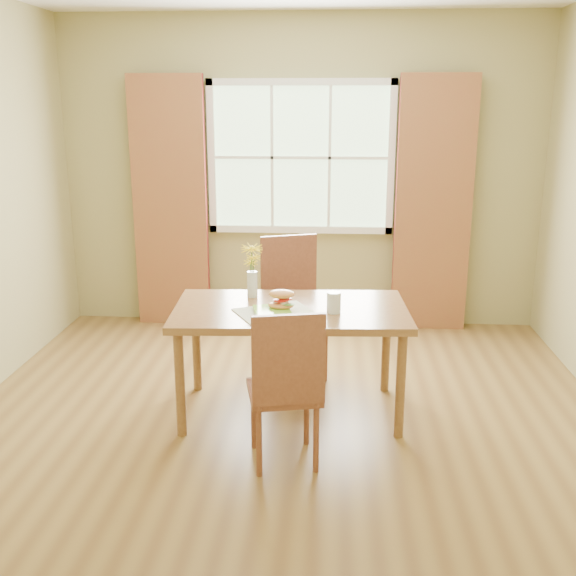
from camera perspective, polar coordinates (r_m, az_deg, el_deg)
The scene contains 12 objects.
room at distance 4.12m, azimuth -0.14°, elevation 6.81°, with size 4.24×3.84×2.74m.
window at distance 5.96m, azimuth 1.10°, elevation 10.98°, with size 1.62×0.06×1.32m.
curtain_left at distance 6.08m, azimuth -9.95°, elevation 7.05°, with size 0.65×0.08×2.20m, color maroon.
curtain_right at distance 5.97m, azimuth 12.20°, elevation 6.78°, with size 0.65×0.08×2.20m, color maroon.
dining_table at distance 4.28m, azimuth 0.22°, elevation -2.60°, with size 1.51×0.90×0.72m.
chair_near at distance 3.68m, azimuth -0.19°, elevation -7.99°, with size 0.46×0.46×0.93m.
chair_far at distance 4.98m, azimuth 0.38°, elevation -0.96°, with size 0.54×0.54×1.02m.
placemat at distance 4.16m, azimuth -1.14°, elevation -2.05°, with size 0.45×0.33×0.01m, color beige.
plate at distance 4.15m, azimuth -1.37°, elevation -1.98°, with size 0.22×0.22×0.01m, color #76BF2F.
croissant_sandwich at distance 4.16m, azimuth -0.55°, elevation -0.98°, with size 0.17×0.12×0.12m.
water_glass at distance 4.15m, azimuth 3.89°, elevation -1.27°, with size 0.09×0.09×0.13m.
flower_vase at distance 4.44m, azimuth -3.06°, elevation 1.92°, with size 0.14×0.14×0.36m.
Camera 1 is at (0.27, -4.06, 1.98)m, focal length 42.00 mm.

